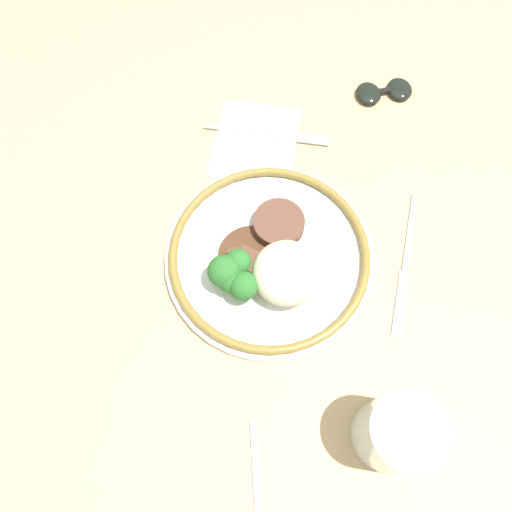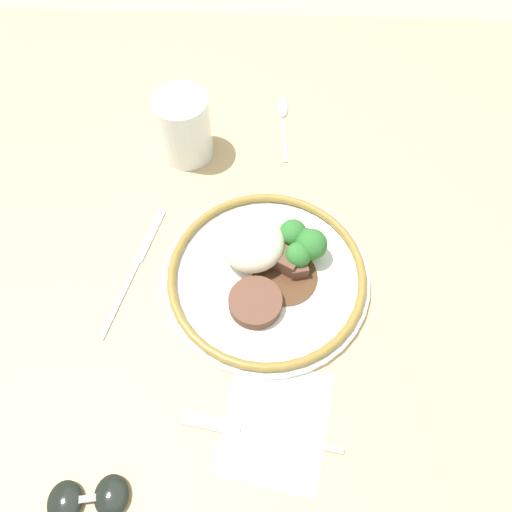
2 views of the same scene
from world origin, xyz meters
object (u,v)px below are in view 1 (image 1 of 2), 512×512
(juice_glass, at_px, (397,433))
(sunglasses, at_px, (384,91))
(plate, at_px, (269,258))
(fork, at_px, (279,135))
(knife, at_px, (405,267))

(juice_glass, relative_size, sunglasses, 1.14)
(plate, distance_m, fork, 0.21)
(juice_glass, bearing_deg, knife, 166.86)
(juice_glass, bearing_deg, sunglasses, 173.93)
(plate, bearing_deg, fork, 174.52)
(fork, height_order, sunglasses, sunglasses)
(juice_glass, bearing_deg, fork, -165.14)
(plate, height_order, knife, plate)
(plate, bearing_deg, juice_glass, 31.11)
(plate, relative_size, fork, 1.47)
(fork, xyz_separation_m, sunglasses, (-0.08, 0.17, 0.00))
(plate, bearing_deg, knife, 87.58)
(juice_glass, xyz_separation_m, sunglasses, (-0.51, 0.05, -0.04))
(fork, relative_size, sunglasses, 2.01)
(juice_glass, relative_size, fork, 0.56)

